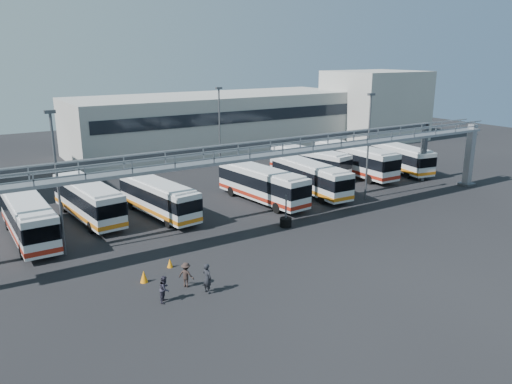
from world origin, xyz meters
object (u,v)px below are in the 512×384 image
light_pole_back (220,128)px  pedestrian_c (186,275)px  cone_right (170,263)px  bus_2 (88,199)px  light_pole_left (57,176)px  bus_9 (397,157)px  pedestrian_b (165,289)px  cone_left (144,276)px  tire_stack (286,221)px  bus_5 (262,184)px  bus_3 (159,197)px  pedestrian_a (207,278)px  bus_7 (309,161)px  bus_8 (355,159)px  light_pole_mid (368,141)px  bus_1 (28,217)px  bus_6 (311,177)px

light_pole_back → pedestrian_c: light_pole_back is taller
cone_right → bus_2: bearing=98.5°
light_pole_left → bus_9: light_pole_left is taller
pedestrian_b → cone_left: size_ratio=2.07×
tire_stack → bus_5: bearing=72.6°
bus_3 → pedestrian_a: (-3.04, -15.32, -0.78)m
bus_2 → pedestrian_a: (2.42, -17.60, -0.88)m
bus_7 → pedestrian_b: bearing=-154.5°
bus_2 → cone_right: bearing=-86.9°
bus_8 → pedestrian_b: (-30.33, -16.90, -1.15)m
light_pole_mid → bus_5: bearing=154.2°
bus_1 → bus_6: size_ratio=1.02×
light_pole_back → cone_right: (-14.55, -19.94, -5.42)m
bus_6 → light_pole_mid: bearing=-49.0°
light_pole_mid → pedestrian_c: bearing=-160.4°
pedestrian_a → bus_5: bearing=-55.4°
bus_3 → cone_left: bearing=-123.8°
pedestrian_a → bus_3: bearing=-23.8°
bus_7 → bus_8: (4.44, -2.85, 0.20)m
bus_2 → bus_5: (15.34, -3.62, 0.03)m
light_pole_mid → bus_8: bearing=53.4°
bus_9 → tire_stack: 24.72m
light_pole_left → bus_2: bearing=63.6°
pedestrian_c → cone_right: pedestrian_c is taller
tire_stack → pedestrian_b: bearing=-153.2°
pedestrian_a → cone_right: bearing=-6.9°
light_pole_left → bus_6: size_ratio=0.96×
bus_3 → pedestrian_a: bus_3 is taller
bus_5 → cone_right: bus_5 is taller
bus_7 → tire_stack: (-12.58, -13.01, -1.29)m
bus_7 → bus_9: bearing=-32.0°
bus_6 → pedestrian_c: (-19.35, -12.41, -0.99)m
light_pole_back → bus_3: light_pole_back is taller
bus_5 → tire_stack: (-2.18, -6.93, -1.37)m
bus_7 → pedestrian_a: bearing=-151.1°
bus_6 → bus_7: bearing=54.8°
light_pole_left → bus_3: 10.91m
tire_stack → bus_2: bearing=141.3°
light_pole_back → bus_8: 15.98m
light_pole_left → cone_right: size_ratio=16.51×
light_pole_back → cone_right: size_ratio=16.51×
bus_5 → light_pole_back: bearing=77.8°
pedestrian_b → light_pole_mid: bearing=-27.3°
bus_2 → bus_7: (25.74, 2.46, -0.06)m
bus_6 → cone_right: size_ratio=17.26×
bus_8 → cone_right: size_ratio=18.77×
bus_6 → bus_8: bus_8 is taller
light_pole_left → bus_2: size_ratio=0.93×
bus_8 → pedestrian_a: size_ratio=6.22×
bus_9 → cone_left: (-36.37, -12.89, -1.41)m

